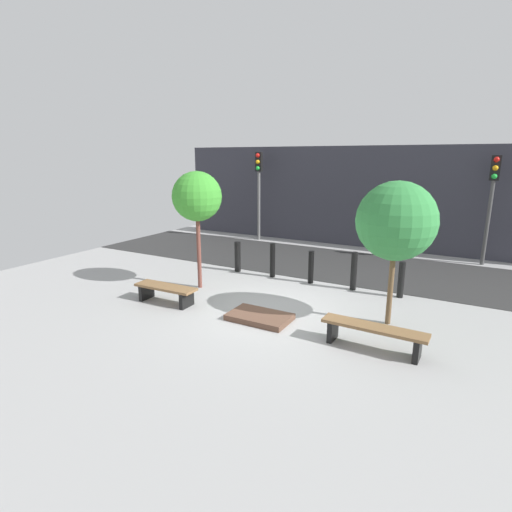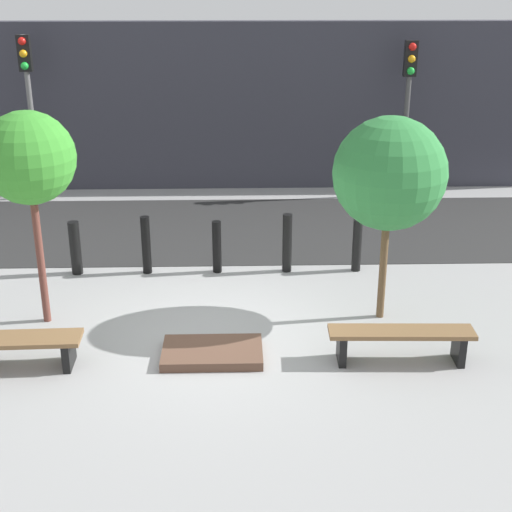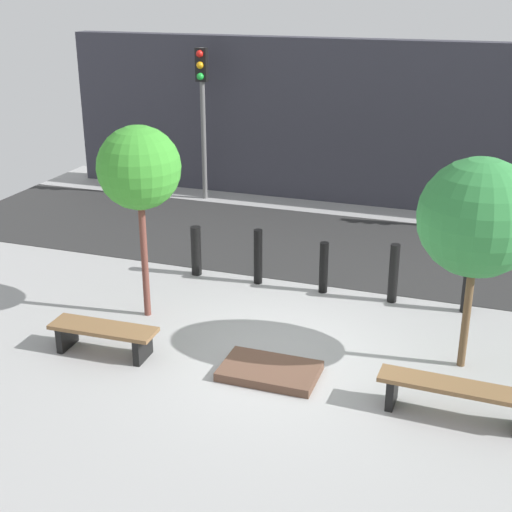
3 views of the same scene
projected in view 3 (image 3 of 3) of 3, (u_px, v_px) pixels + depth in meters
ground_plane at (282, 356)px, 10.49m from camera, size 18.00×18.00×0.00m
road_strip at (350, 248)px, 14.68m from camera, size 18.00×4.11×0.01m
building_facade at (384, 125)px, 16.87m from camera, size 16.20×0.50×3.91m
bench_left at (104, 334)px, 10.48m from camera, size 1.62×0.52×0.44m
bench_right at (455, 393)px, 8.92m from camera, size 1.93×0.45×0.47m
planter_bed at (270, 371)px, 9.97m from camera, size 1.36×0.84×0.13m
tree_behind_left_bench at (139, 169)px, 10.90m from camera, size 1.30×1.30×3.14m
tree_behind_right_bench at (478, 218)px, 9.45m from camera, size 1.62×1.62×3.04m
bollard_far_left at (196, 251)px, 13.23m from camera, size 0.19×0.19×0.94m
bollard_left at (258, 257)px, 12.84m from camera, size 0.16×0.16×1.02m
bollard_center at (324, 268)px, 12.48m from camera, size 0.16×0.16×0.93m
bollard_right at (394, 273)px, 12.09m from camera, size 0.17×0.17×1.04m
bollard_far_right at (467, 286)px, 11.73m from camera, size 0.16×0.16×0.94m
traffic_light_west at (202, 97)px, 17.12m from camera, size 0.28×0.27×3.68m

